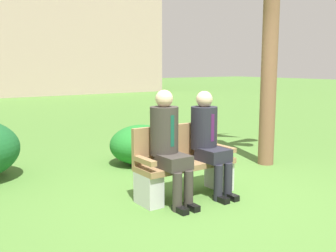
{
  "coord_description": "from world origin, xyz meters",
  "views": [
    {
      "loc": [
        -3.08,
        -3.62,
        1.64
      ],
      "look_at": [
        -0.17,
        0.59,
        0.85
      ],
      "focal_mm": 41.94,
      "sensor_mm": 36.0,
      "label": 1
    }
  ],
  "objects_px": {
    "park_bench": "(184,165)",
    "shrub_far_lawn": "(141,145)",
    "building_backdrop": "(18,7)",
    "seated_man_right": "(208,137)",
    "seated_man_left": "(168,141)"
  },
  "relations": [
    {
      "from": "park_bench",
      "to": "shrub_far_lawn",
      "type": "relative_size",
      "value": 1.25
    },
    {
      "from": "shrub_far_lawn",
      "to": "building_backdrop",
      "type": "relative_size",
      "value": 0.07
    },
    {
      "from": "park_bench",
      "to": "seated_man_right",
      "type": "relative_size",
      "value": 1.0
    },
    {
      "from": "park_bench",
      "to": "seated_man_left",
      "type": "distance_m",
      "value": 0.5
    },
    {
      "from": "shrub_far_lawn",
      "to": "building_backdrop",
      "type": "xyz_separation_m",
      "value": [
        3.19,
        19.66,
        4.77
      ]
    },
    {
      "from": "shrub_far_lawn",
      "to": "building_backdrop",
      "type": "bearing_deg",
      "value": 80.77
    },
    {
      "from": "park_bench",
      "to": "building_backdrop",
      "type": "xyz_separation_m",
      "value": [
        3.58,
        21.36,
        4.71
      ]
    },
    {
      "from": "seated_man_right",
      "to": "building_backdrop",
      "type": "height_order",
      "value": "building_backdrop"
    },
    {
      "from": "building_backdrop",
      "to": "park_bench",
      "type": "bearing_deg",
      "value": -99.5
    },
    {
      "from": "park_bench",
      "to": "shrub_far_lawn",
      "type": "xyz_separation_m",
      "value": [
        0.38,
        1.7,
        -0.06
      ]
    },
    {
      "from": "building_backdrop",
      "to": "shrub_far_lawn",
      "type": "bearing_deg",
      "value": -99.23
    },
    {
      "from": "seated_man_left",
      "to": "shrub_far_lawn",
      "type": "xyz_separation_m",
      "value": [
        0.7,
        1.81,
        -0.43
      ]
    },
    {
      "from": "seated_man_right",
      "to": "shrub_far_lawn",
      "type": "xyz_separation_m",
      "value": [
        0.08,
        1.82,
        -0.41
      ]
    },
    {
      "from": "seated_man_left",
      "to": "building_backdrop",
      "type": "distance_m",
      "value": 22.26
    },
    {
      "from": "seated_man_right",
      "to": "building_backdrop",
      "type": "relative_size",
      "value": 0.08
    }
  ]
}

